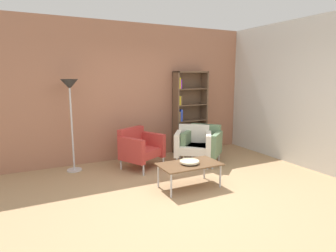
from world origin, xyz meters
TOP-DOWN VIEW (x-y plane):
  - ground_plane at (0.00, 0.00)m, footprint 8.32×8.32m
  - brick_back_panel at (0.00, 2.46)m, footprint 6.40×0.12m
  - plaster_right_partition at (2.86, 0.60)m, footprint 0.12×5.20m
  - bookshelf_tall at (1.32, 2.26)m, footprint 0.80×0.30m
  - coffee_table_low at (0.23, 0.34)m, footprint 1.00×0.56m
  - decorative_bowl at (0.23, 0.34)m, footprint 0.32×0.32m
  - armchair_corner_red at (-0.13, 1.65)m, footprint 0.92×0.90m
  - armchair_spare_guest at (0.97, 1.43)m, footprint 0.95×0.93m
  - armchair_by_bookshelf at (1.18, 1.39)m, footprint 0.94×0.95m
  - floor_lamp_torchiere at (-1.32, 2.05)m, footprint 0.32×0.32m

SIDE VIEW (x-z plane):
  - ground_plane at x=0.00m, z-range 0.00..0.00m
  - coffee_table_low at x=0.23m, z-range 0.17..0.57m
  - armchair_corner_red at x=-0.13m, z-range 0.02..0.80m
  - armchair_spare_guest at x=0.97m, z-range 0.02..0.80m
  - armchair_by_bookshelf at x=1.18m, z-range 0.02..0.80m
  - decorative_bowl at x=0.23m, z-range 0.41..0.46m
  - bookshelf_tall at x=1.32m, z-range -0.01..1.89m
  - floor_lamp_torchiere at x=-1.32m, z-range 0.58..2.32m
  - brick_back_panel at x=0.00m, z-range 0.00..2.90m
  - plaster_right_partition at x=2.86m, z-range 0.00..2.90m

